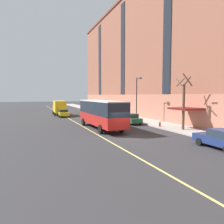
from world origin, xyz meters
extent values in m
plane|color=#303033|center=(0.00, 0.00, 0.00)|extent=(260.00, 260.00, 0.00)
cube|color=#ADA89E|center=(8.69, 3.00, 0.07)|extent=(4.37, 160.00, 0.15)
cube|color=#B67058|center=(10.81, 0.00, 2.20)|extent=(0.14, 110.00, 4.40)
cube|color=maroon|center=(9.28, 1.75, 2.60)|extent=(3.20, 3.40, 0.24)
cube|color=#1E232B|center=(10.83, 8.25, 14.40)|extent=(0.10, 2.00, 19.89)
cube|color=#1E232B|center=(10.83, 24.75, 14.40)|extent=(0.10, 2.00, 19.89)
cube|color=#1E232B|center=(10.83, 41.25, 14.40)|extent=(0.10, 2.00, 19.89)
cube|color=red|center=(-0.48, 6.00, 1.26)|extent=(2.87, 11.09, 1.29)
cube|color=black|center=(-0.48, 6.00, 2.69)|extent=(2.88, 11.09, 1.57)
cube|color=silver|center=(-0.48, 6.00, 3.54)|extent=(2.89, 11.09, 0.12)
cube|color=#19232D|center=(-0.63, 11.54, 2.54)|extent=(2.36, 0.14, 1.18)
cube|color=orange|center=(-0.63, 11.55, 3.30)|extent=(1.80, 0.11, 0.28)
cube|color=black|center=(-0.63, 11.56, 0.72)|extent=(2.52, 0.19, 0.24)
cube|color=white|center=(-1.53, 11.54, 0.97)|extent=(0.28, 0.07, 0.18)
cube|color=white|center=(0.27, 11.59, 0.97)|extent=(0.28, 0.07, 0.18)
cylinder|color=black|center=(-1.86, 9.82, 0.50)|extent=(0.33, 1.01, 1.00)
cylinder|color=black|center=(0.70, 9.89, 0.50)|extent=(0.33, 1.01, 1.00)
cylinder|color=black|center=(-1.67, 2.66, 0.50)|extent=(0.33, 1.01, 1.00)
cylinder|color=black|center=(0.90, 2.73, 0.50)|extent=(0.33, 1.01, 1.00)
cube|color=navy|center=(5.18, -7.30, 0.64)|extent=(1.85, 4.71, 0.64)
cube|color=#232D38|center=(5.18, -7.53, 1.24)|extent=(1.57, 2.14, 0.56)
cube|color=navy|center=(5.18, -7.53, 1.54)|extent=(1.54, 2.04, 0.04)
cylinder|color=black|center=(4.38, -5.83, 0.32)|extent=(0.24, 0.65, 0.64)
cylinder|color=black|center=(6.07, -5.87, 0.32)|extent=(0.24, 0.65, 0.64)
cube|color=#23603D|center=(5.17, 9.15, 0.64)|extent=(1.85, 4.75, 0.64)
cube|color=#232D38|center=(5.16, 8.92, 1.24)|extent=(1.58, 2.15, 0.56)
cube|color=#23603D|center=(5.16, 8.92, 1.54)|extent=(1.54, 2.06, 0.04)
cylinder|color=black|center=(4.35, 10.63, 0.32)|extent=(0.23, 0.64, 0.64)
cylinder|color=black|center=(6.06, 10.60, 0.32)|extent=(0.23, 0.64, 0.64)
cylinder|color=black|center=(4.28, 7.71, 0.32)|extent=(0.23, 0.64, 0.64)
cylinder|color=black|center=(5.99, 7.67, 0.32)|extent=(0.23, 0.64, 0.64)
cube|color=#B21E19|center=(5.39, 32.04, 0.64)|extent=(2.02, 4.62, 0.64)
cube|color=#232D38|center=(5.38, 31.81, 1.24)|extent=(1.70, 2.11, 0.56)
cube|color=#B21E19|center=(5.38, 31.81, 1.54)|extent=(1.66, 2.02, 0.04)
cylinder|color=black|center=(4.53, 33.48, 0.32)|extent=(0.24, 0.65, 0.64)
cylinder|color=black|center=(6.34, 33.41, 0.32)|extent=(0.24, 0.65, 0.64)
cylinder|color=black|center=(4.43, 30.66, 0.32)|extent=(0.24, 0.65, 0.64)
cylinder|color=black|center=(6.24, 30.59, 0.32)|extent=(0.24, 0.65, 0.64)
cube|color=#B21E19|center=(5.40, 16.45, 0.64)|extent=(1.94, 4.85, 0.64)
cube|color=#232D38|center=(5.41, 16.21, 1.24)|extent=(1.65, 2.20, 0.56)
cube|color=#B21E19|center=(5.41, 16.21, 1.54)|extent=(1.61, 2.11, 0.04)
cylinder|color=black|center=(4.47, 17.91, 0.32)|extent=(0.24, 0.65, 0.64)
cylinder|color=black|center=(6.24, 17.96, 0.32)|extent=(0.24, 0.65, 0.64)
cylinder|color=black|center=(4.56, 14.94, 0.32)|extent=(0.24, 0.65, 0.64)
cylinder|color=black|center=(6.33, 14.99, 0.32)|extent=(0.24, 0.65, 0.64)
cube|color=gold|center=(-2.92, 26.34, 1.89)|extent=(2.38, 5.35, 2.37)
cube|color=gold|center=(-2.79, 30.03, 1.25)|extent=(2.15, 1.77, 1.60)
cube|color=#1E2833|center=(-2.76, 30.91, 1.50)|extent=(1.87, 0.14, 0.80)
cylinder|color=black|center=(-3.84, 30.06, 0.42)|extent=(0.29, 0.85, 0.84)
cylinder|color=black|center=(-1.75, 29.99, 0.42)|extent=(0.29, 0.85, 0.84)
cylinder|color=black|center=(-3.99, 25.64, 0.42)|extent=(0.29, 0.85, 0.84)
cylinder|color=black|center=(-1.90, 25.57, 0.42)|extent=(0.29, 0.85, 0.84)
cube|color=yellow|center=(-2.67, 23.47, 0.64)|extent=(1.82, 4.65, 0.64)
cube|color=#232D38|center=(-2.67, 23.23, 1.24)|extent=(1.60, 2.09, 0.56)
cube|color=yellow|center=(-2.67, 23.23, 1.54)|extent=(1.56, 2.00, 0.04)
cylinder|color=black|center=(-3.56, 24.90, 0.32)|extent=(0.22, 0.64, 0.64)
cylinder|color=black|center=(-1.78, 24.91, 0.32)|extent=(0.22, 0.64, 0.64)
cylinder|color=black|center=(-3.55, 22.02, 0.32)|extent=(0.22, 0.64, 0.64)
cylinder|color=black|center=(-1.78, 22.03, 0.32)|extent=(0.22, 0.64, 0.64)
cylinder|color=brown|center=(8.24, 0.98, 2.87)|extent=(0.31, 0.31, 5.43)
cylinder|color=brown|center=(8.75, 1.08, 5.92)|extent=(0.36, 1.14, 1.17)
cylinder|color=brown|center=(8.20, 1.56, 5.85)|extent=(1.25, 0.22, 1.04)
cylinder|color=brown|center=(7.59, 1.09, 5.82)|extent=(0.37, 1.39, 0.99)
cylinder|color=brown|center=(8.21, 0.36, 6.07)|extent=(1.36, 0.21, 1.47)
cylinder|color=#2D2D30|center=(7.11, 10.90, 3.59)|extent=(0.16, 0.16, 6.88)
cylinder|color=#2D2D30|center=(7.11, 10.35, 6.93)|extent=(0.10, 1.10, 0.10)
cube|color=#3D3D3F|center=(7.11, 9.80, 6.88)|extent=(0.36, 0.60, 0.20)
cylinder|color=red|center=(7.01, 4.07, 0.43)|extent=(0.24, 0.24, 0.55)
sphere|color=silver|center=(7.01, 4.07, 0.77)|extent=(0.20, 0.20, 0.20)
cylinder|color=silver|center=(6.85, 4.07, 0.48)|extent=(0.10, 0.09, 0.09)
cylinder|color=silver|center=(7.17, 4.07, 0.48)|extent=(0.10, 0.09, 0.09)
cube|color=#E0D66B|center=(-2.18, 3.00, 0.00)|extent=(0.16, 140.00, 0.01)
camera|label=1|loc=(-9.16, -20.21, 4.29)|focal=35.00mm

